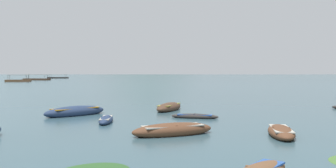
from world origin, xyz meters
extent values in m
plane|color=#385660|center=(0.00, 1500.00, 0.00)|extent=(6000.00, 6000.00, 0.00)
cone|color=slate|center=(-1187.49, 2462.37, 232.15)|extent=(1539.85, 1539.85, 464.29)
cone|color=#4C5B56|center=(-244.60, 2430.02, 145.68)|extent=(872.06, 872.06, 291.35)
cube|color=brown|center=(1.22, 4.95, 0.36)|extent=(0.53, 0.43, 0.04)
ellipsoid|color=#4C3323|center=(-1.74, 22.91, 0.22)|extent=(2.47, 4.49, 0.73)
cube|color=olive|center=(-1.74, 22.91, 0.44)|extent=(1.78, 3.23, 0.05)
cube|color=#4C3323|center=(-1.74, 22.91, 0.49)|extent=(0.87, 0.33, 0.04)
ellipsoid|color=#2D2826|center=(0.07, 18.08, 0.11)|extent=(3.12, 1.34, 0.36)
cube|color=#28519E|center=(0.07, 18.08, 0.22)|extent=(2.25, 0.97, 0.05)
cube|color=#2D2826|center=(0.07, 18.08, 0.27)|extent=(0.18, 0.52, 0.04)
ellipsoid|color=brown|center=(3.77, 11.87, 0.17)|extent=(1.50, 3.52, 0.55)
cube|color=#B7B2A3|center=(3.77, 11.87, 0.33)|extent=(1.08, 2.54, 0.05)
cube|color=brown|center=(3.77, 11.87, 0.38)|extent=(0.75, 0.17, 0.04)
ellipsoid|color=brown|center=(-1.16, 11.93, 0.21)|extent=(4.14, 2.87, 0.70)
cube|color=#B7B2A3|center=(-1.16, 11.93, 0.42)|extent=(2.98, 2.07, 0.05)
cube|color=brown|center=(-1.16, 11.93, 0.47)|extent=(0.44, 0.80, 0.04)
ellipsoid|color=navy|center=(-5.16, 16.00, 0.13)|extent=(1.03, 3.09, 0.45)
cube|color=#B7B2A3|center=(-5.16, 16.00, 0.27)|extent=(0.74, 2.22, 0.05)
cube|color=navy|center=(-5.16, 16.00, 0.32)|extent=(0.52, 0.13, 0.04)
ellipsoid|color=navy|center=(-7.96, 19.29, 0.24)|extent=(4.02, 4.25, 0.80)
cube|color=orange|center=(-7.96, 19.29, 0.48)|extent=(2.89, 3.06, 0.05)
cube|color=navy|center=(-7.96, 19.29, 0.53)|extent=(0.74, 0.67, 0.04)
cube|color=brown|center=(-56.05, 113.21, 0.27)|extent=(8.38, 4.53, 0.90)
cylinder|color=#4C4742|center=(-53.33, 114.93, 1.40)|extent=(0.10, 0.10, 1.80)
cylinder|color=#4C4742|center=(-52.87, 112.70, 1.40)|extent=(0.10, 0.10, 1.80)
cylinder|color=#4C4742|center=(-59.24, 113.72, 1.40)|extent=(0.10, 0.10, 1.80)
cylinder|color=#4C4742|center=(-58.78, 111.49, 1.40)|extent=(0.10, 0.10, 1.80)
cube|color=#9E998E|center=(-56.05, 113.21, 2.29)|extent=(7.04, 3.81, 0.12)
cube|color=#4C3323|center=(-61.10, 140.68, 0.27)|extent=(10.85, 3.82, 0.90)
cylinder|color=#4C4742|center=(-65.22, 139.68, 1.40)|extent=(0.10, 0.10, 1.80)
cylinder|color=#4C4742|center=(-65.08, 142.13, 1.40)|extent=(0.10, 0.10, 1.80)
cylinder|color=#4C4742|center=(-57.11, 139.22, 1.40)|extent=(0.10, 0.10, 1.80)
cylinder|color=#4C4742|center=(-56.98, 141.67, 1.40)|extent=(0.10, 0.10, 1.80)
cube|color=#9E998E|center=(-61.10, 140.68, 2.29)|extent=(9.11, 3.21, 0.12)
cube|color=#2D2826|center=(-70.48, 192.34, 0.27)|extent=(11.31, 5.00, 0.90)
cylinder|color=#4C4742|center=(-74.51, 190.44, 1.40)|extent=(0.10, 0.10, 1.80)
cylinder|color=#4C4742|center=(-74.78, 193.51, 1.40)|extent=(0.10, 0.10, 1.80)
cylinder|color=#4C4742|center=(-66.18, 191.17, 1.40)|extent=(0.10, 0.10, 1.80)
cylinder|color=#4C4742|center=(-66.45, 194.24, 1.40)|extent=(0.10, 0.10, 1.80)
cube|color=beige|center=(-70.48, 192.34, 2.29)|extent=(9.50, 4.20, 0.12)
camera|label=1|loc=(-0.74, -4.39, 2.84)|focal=37.95mm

